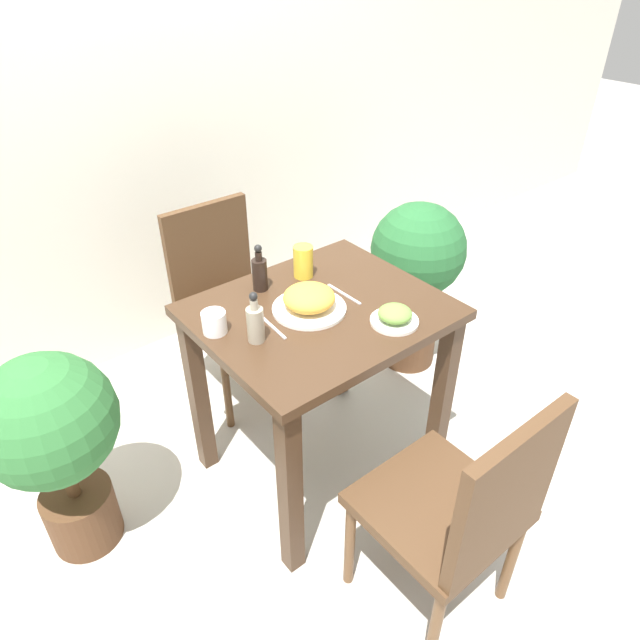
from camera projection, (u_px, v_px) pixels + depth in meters
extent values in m
plane|color=#B7B2A8|center=(320.00, 462.00, 2.38)|extent=(16.00, 16.00, 0.00)
cube|color=beige|center=(139.00, 81.00, 2.44)|extent=(8.00, 0.05, 2.60)
cube|color=#3D2819|center=(320.00, 312.00, 1.95)|extent=(0.82, 0.69, 0.04)
cube|color=#3D2819|center=(290.00, 494.00, 1.79)|extent=(0.06, 0.06, 0.73)
cube|color=#3D2819|center=(442.00, 397.00, 2.17)|extent=(0.06, 0.06, 0.73)
cube|color=#3D2819|center=(198.00, 395.00, 2.17)|extent=(0.06, 0.06, 0.73)
cube|color=#3D2819|center=(341.00, 328.00, 2.55)|extent=(0.06, 0.06, 0.73)
cube|color=#4C331E|center=(438.00, 506.00, 1.69)|extent=(0.42, 0.42, 0.04)
cube|color=#4C331E|center=(507.00, 495.00, 1.43)|extent=(0.40, 0.04, 0.44)
cylinder|color=brown|center=(426.00, 487.00, 2.02)|extent=(0.03, 0.03, 0.40)
cylinder|color=brown|center=(350.00, 543.00, 1.84)|extent=(0.03, 0.03, 0.40)
cylinder|color=brown|center=(511.00, 559.00, 1.79)|extent=(0.03, 0.03, 0.40)
cylinder|color=brown|center=(434.00, 632.00, 1.60)|extent=(0.03, 0.03, 0.40)
cube|color=#4C331E|center=(236.00, 315.00, 2.53)|extent=(0.42, 0.42, 0.04)
cube|color=#4C331E|center=(209.00, 251.00, 2.52)|extent=(0.40, 0.04, 0.44)
cylinder|color=brown|center=(227.00, 391.00, 2.44)|extent=(0.03, 0.03, 0.40)
cylinder|color=brown|center=(294.00, 358.00, 2.63)|extent=(0.03, 0.03, 0.40)
cylinder|color=brown|center=(187.00, 351.00, 2.68)|extent=(0.03, 0.03, 0.40)
cylinder|color=brown|center=(251.00, 324.00, 2.86)|extent=(0.03, 0.03, 0.40)
cylinder|color=white|center=(309.00, 308.00, 1.93)|extent=(0.25, 0.25, 0.01)
ellipsoid|color=gold|center=(309.00, 298.00, 1.90)|extent=(0.18, 0.18, 0.08)
cylinder|color=white|center=(394.00, 321.00, 1.87)|extent=(0.16, 0.16, 0.01)
ellipsoid|color=olive|center=(395.00, 314.00, 1.85)|extent=(0.11, 0.11, 0.05)
cylinder|color=white|center=(214.00, 322.00, 1.81)|extent=(0.08, 0.08, 0.07)
cylinder|color=gold|center=(303.00, 261.00, 2.09)|extent=(0.07, 0.07, 0.12)
cylinder|color=black|center=(260.00, 275.00, 2.01)|extent=(0.05, 0.05, 0.12)
cylinder|color=black|center=(259.00, 256.00, 1.97)|extent=(0.02, 0.02, 0.03)
sphere|color=black|center=(258.00, 248.00, 1.95)|extent=(0.03, 0.03, 0.03)
cylinder|color=gray|center=(256.00, 325.00, 1.76)|extent=(0.05, 0.05, 0.12)
cylinder|color=gray|center=(254.00, 305.00, 1.71)|extent=(0.02, 0.02, 0.03)
sphere|color=black|center=(253.00, 296.00, 1.70)|extent=(0.03, 0.03, 0.03)
cube|color=silver|center=(271.00, 326.00, 1.85)|extent=(0.02, 0.17, 0.00)
cube|color=silver|center=(344.00, 294.00, 2.01)|extent=(0.01, 0.17, 0.00)
cylinder|color=#51331E|center=(83.00, 514.00, 2.03)|extent=(0.24, 0.24, 0.23)
cylinder|color=brown|center=(70.00, 480.00, 1.93)|extent=(0.04, 0.04, 0.13)
sphere|color=#2D6B33|center=(48.00, 420.00, 1.77)|extent=(0.43, 0.43, 0.43)
cylinder|color=#51331E|center=(409.00, 336.00, 2.88)|extent=(0.27, 0.27, 0.28)
cylinder|color=brown|center=(413.00, 302.00, 2.77)|extent=(0.05, 0.05, 0.13)
sphere|color=#235B2D|center=(418.00, 250.00, 2.61)|extent=(0.44, 0.44, 0.44)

